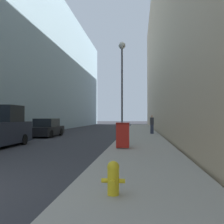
{
  "coord_description": "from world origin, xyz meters",
  "views": [
    {
      "loc": [
        5.34,
        -4.33,
        1.69
      ],
      "look_at": [
        2.95,
        17.54,
        2.14
      ],
      "focal_mm": 40.0,
      "sensor_mm": 36.0,
      "label": 1
    }
  ],
  "objects_px": {
    "parked_sedan_near": "(47,128)",
    "lamppost": "(122,72)",
    "fire_hydrant": "(113,177)",
    "trash_bin": "(123,135)",
    "pedestrian_on_sidewalk": "(152,124)"
  },
  "relations": [
    {
      "from": "parked_sedan_near",
      "to": "lamppost",
      "type": "bearing_deg",
      "value": -29.42
    },
    {
      "from": "trash_bin",
      "to": "lamppost",
      "type": "xyz_separation_m",
      "value": [
        -0.35,
        4.54,
        3.99
      ]
    },
    {
      "from": "fire_hydrant",
      "to": "parked_sedan_near",
      "type": "distance_m",
      "value": 17.68
    },
    {
      "from": "fire_hydrant",
      "to": "trash_bin",
      "type": "xyz_separation_m",
      "value": [
        -0.31,
        7.61,
        0.3
      ]
    },
    {
      "from": "parked_sedan_near",
      "to": "pedestrian_on_sidewalk",
      "type": "height_order",
      "value": "pedestrian_on_sidewalk"
    },
    {
      "from": "lamppost",
      "to": "trash_bin",
      "type": "bearing_deg",
      "value": -85.56
    },
    {
      "from": "fire_hydrant",
      "to": "trash_bin",
      "type": "bearing_deg",
      "value": 92.31
    },
    {
      "from": "lamppost",
      "to": "parked_sedan_near",
      "type": "bearing_deg",
      "value": 150.58
    },
    {
      "from": "parked_sedan_near",
      "to": "fire_hydrant",
      "type": "bearing_deg",
      "value": -64.9
    },
    {
      "from": "fire_hydrant",
      "to": "lamppost",
      "type": "xyz_separation_m",
      "value": [
        -0.66,
        12.15,
        4.29
      ]
    },
    {
      "from": "fire_hydrant",
      "to": "parked_sedan_near",
      "type": "xyz_separation_m",
      "value": [
        -7.5,
        16.01,
        0.22
      ]
    },
    {
      "from": "lamppost",
      "to": "pedestrian_on_sidewalk",
      "type": "distance_m",
      "value": 7.82
    },
    {
      "from": "lamppost",
      "to": "fire_hydrant",
      "type": "bearing_deg",
      "value": -86.89
    },
    {
      "from": "fire_hydrant",
      "to": "parked_sedan_near",
      "type": "bearing_deg",
      "value": 115.1
    },
    {
      "from": "trash_bin",
      "to": "lamppost",
      "type": "bearing_deg",
      "value": 94.44
    }
  ]
}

